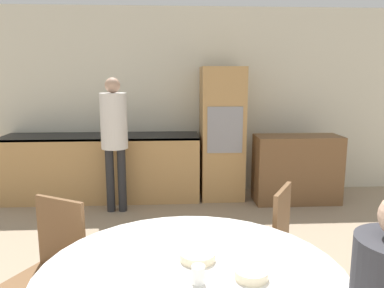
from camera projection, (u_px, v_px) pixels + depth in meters
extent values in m
cube|color=beige|center=(186.00, 102.00, 5.33)|extent=(6.61, 0.05, 2.60)
cube|color=tan|center=(103.00, 167.00, 5.08)|extent=(2.60, 0.60, 0.88)
cube|color=black|center=(101.00, 136.00, 5.00)|extent=(2.60, 0.60, 0.03)
cube|color=tan|center=(222.00, 133.00, 5.10)|extent=(0.57, 0.58, 1.78)
cube|color=gray|center=(225.00, 130.00, 4.80)|extent=(0.46, 0.01, 0.60)
cube|color=brown|center=(297.00, 169.00, 4.96)|extent=(1.11, 0.45, 0.90)
cylinder|color=silver|center=(191.00, 277.00, 1.79)|extent=(1.50, 1.50, 0.03)
cube|color=brown|center=(41.00, 283.00, 2.26)|extent=(0.54, 0.54, 0.02)
cube|color=brown|center=(61.00, 234.00, 2.38)|extent=(0.35, 0.21, 0.47)
cylinder|color=brown|center=(241.00, 262.00, 2.97)|extent=(0.04, 0.04, 0.43)
cylinder|color=brown|center=(226.00, 281.00, 2.69)|extent=(0.04, 0.04, 0.43)
cylinder|color=brown|center=(281.00, 271.00, 2.83)|extent=(0.04, 0.04, 0.43)
cube|color=brown|center=(255.00, 248.00, 2.72)|extent=(0.55, 0.55, 0.02)
cube|color=brown|center=(282.00, 221.00, 2.59)|extent=(0.22, 0.34, 0.47)
cylinder|color=#262628|center=(110.00, 180.00, 4.61)|extent=(0.10, 0.10, 0.80)
cylinder|color=#262628|center=(122.00, 180.00, 4.62)|extent=(0.10, 0.10, 0.80)
cylinder|color=silver|center=(114.00, 121.00, 4.48)|extent=(0.32, 0.32, 0.67)
sphere|color=tan|center=(112.00, 85.00, 4.40)|extent=(0.18, 0.18, 0.18)
cylinder|color=white|center=(198.00, 274.00, 1.70)|extent=(0.06, 0.06, 0.08)
cylinder|color=beige|center=(251.00, 274.00, 1.74)|extent=(0.16, 0.16, 0.04)
cylinder|color=beige|center=(198.00, 256.00, 1.92)|extent=(0.18, 0.18, 0.04)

